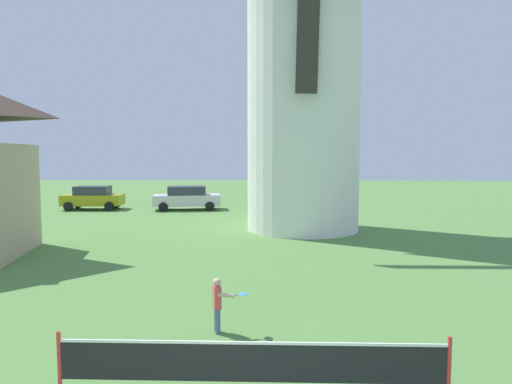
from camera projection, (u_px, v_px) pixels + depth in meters
name	position (u px, v px, depth m)	size (l,w,h in m)	color
windmill	(304.00, 65.00, 21.45)	(10.55, 6.08, 16.66)	white
tennis_net	(252.00, 362.00, 6.43)	(5.58, 0.06, 1.10)	red
player_far	(218.00, 302.00, 9.22)	(0.75, 0.37, 1.13)	slate
parked_car_mustard	(93.00, 197.00, 30.08)	(3.94, 2.09, 1.56)	#999919
parked_car_silver	(187.00, 198.00, 29.94)	(4.58, 2.48, 1.56)	silver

